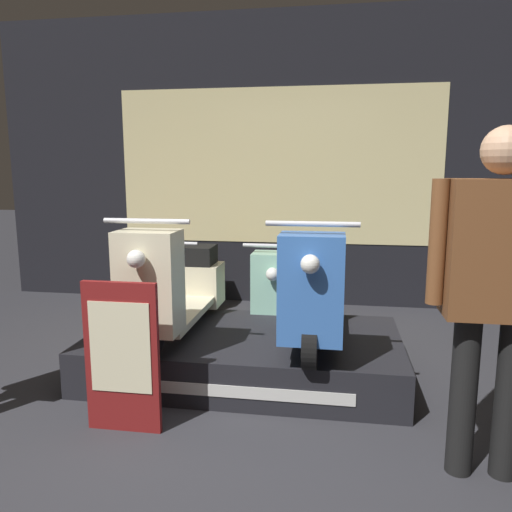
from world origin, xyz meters
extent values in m
plane|color=#2D2D33|center=(0.00, 0.00, 0.00)|extent=(30.00, 30.00, 0.00)
cube|color=black|center=(0.00, 3.42, 1.60)|extent=(6.47, 0.08, 3.20)
cube|color=beige|center=(0.00, 3.38, 1.55)|extent=(3.56, 0.01, 1.70)
cube|color=black|center=(0.02, 1.29, 0.16)|extent=(2.27, 1.22, 0.32)
cube|color=silver|center=(0.02, 0.68, 0.14)|extent=(1.59, 0.01, 0.08)
cylinder|color=black|center=(-0.49, 0.71, 0.47)|extent=(0.09, 0.31, 0.31)
cylinder|color=black|center=(-0.49, 1.87, 0.47)|extent=(0.09, 0.31, 0.31)
cube|color=beige|center=(-0.49, 1.29, 0.46)|extent=(0.37, 1.06, 0.05)
cube|color=beige|center=(-0.49, 0.73, 0.82)|extent=(0.39, 0.28, 0.66)
cube|color=beige|center=(-0.49, 1.84, 0.55)|extent=(0.41, 0.32, 0.35)
cube|color=black|center=(-0.49, 1.84, 0.80)|extent=(0.29, 0.29, 0.16)
cylinder|color=silver|center=(-0.49, 0.73, 1.20)|extent=(0.55, 0.03, 0.03)
sphere|color=white|center=(-0.49, 0.54, 1.00)|extent=(0.11, 0.11, 0.11)
cylinder|color=black|center=(0.53, 0.71, 0.47)|extent=(0.09, 0.31, 0.31)
cylinder|color=black|center=(0.53, 1.87, 0.47)|extent=(0.09, 0.31, 0.31)
cube|color=#386BBC|center=(0.53, 1.29, 0.46)|extent=(0.37, 1.06, 0.05)
cube|color=#386BBC|center=(0.53, 0.73, 0.82)|extent=(0.39, 0.28, 0.66)
cube|color=#386BBC|center=(0.53, 1.84, 0.55)|extent=(0.41, 0.32, 0.35)
cube|color=black|center=(0.53, 1.84, 0.80)|extent=(0.29, 0.29, 0.16)
cylinder|color=silver|center=(0.53, 0.73, 1.20)|extent=(0.55, 0.03, 0.03)
sphere|color=white|center=(0.53, 0.54, 1.00)|extent=(0.11, 0.11, 0.11)
cylinder|color=black|center=(-0.78, 1.90, 0.15)|extent=(0.09, 0.31, 0.31)
cylinder|color=black|center=(-0.78, 3.05, 0.15)|extent=(0.09, 0.31, 0.31)
cube|color=orange|center=(-0.78, 2.48, 0.14)|extent=(0.37, 1.06, 0.05)
cube|color=orange|center=(-0.78, 1.92, 0.50)|extent=(0.39, 0.28, 0.66)
cube|color=orange|center=(-0.78, 3.03, 0.23)|extent=(0.41, 0.32, 0.35)
cube|color=black|center=(-0.78, 3.02, 0.49)|extent=(0.29, 0.29, 0.16)
cylinder|color=silver|center=(-0.78, 1.91, 0.89)|extent=(0.55, 0.03, 0.03)
sphere|color=white|center=(-0.78, 1.73, 0.68)|extent=(0.11, 0.11, 0.11)
cylinder|color=black|center=(0.17, 1.90, 0.15)|extent=(0.09, 0.31, 0.31)
cylinder|color=black|center=(0.17, 3.05, 0.15)|extent=(0.09, 0.31, 0.31)
cube|color=#8EC6AD|center=(0.17, 2.48, 0.14)|extent=(0.37, 1.06, 0.05)
cube|color=#8EC6AD|center=(0.17, 1.92, 0.50)|extent=(0.39, 0.28, 0.66)
cube|color=#8EC6AD|center=(0.17, 3.03, 0.23)|extent=(0.41, 0.32, 0.35)
cube|color=black|center=(0.17, 3.02, 0.49)|extent=(0.29, 0.29, 0.16)
cylinder|color=silver|center=(0.17, 1.91, 0.89)|extent=(0.55, 0.03, 0.03)
sphere|color=white|center=(0.17, 1.73, 0.68)|extent=(0.11, 0.11, 0.11)
cylinder|color=black|center=(1.31, 0.26, 0.41)|extent=(0.13, 0.13, 0.82)
cylinder|color=black|center=(1.52, 0.26, 0.41)|extent=(0.13, 0.13, 0.82)
cube|color=brown|center=(1.42, 0.26, 1.15)|extent=(0.47, 0.26, 0.65)
cylinder|color=brown|center=(1.14, 0.26, 1.18)|extent=(0.08, 0.08, 0.60)
sphere|color=tan|center=(1.42, 0.26, 1.60)|extent=(0.22, 0.22, 0.22)
cube|color=maroon|center=(-0.54, 0.38, 0.45)|extent=(0.45, 0.04, 0.90)
cube|color=beige|center=(-0.54, 0.36, 0.51)|extent=(0.36, 0.01, 0.54)
camera|label=1|loc=(0.66, -2.19, 1.52)|focal=35.00mm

